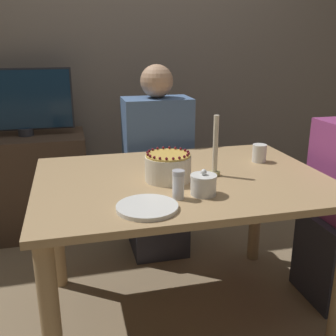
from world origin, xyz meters
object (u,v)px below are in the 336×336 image
object	(u,v)px
cake	(168,167)
tv_monitor	(22,101)
sugar_shaker	(178,184)
person_man_blue_shirt	(157,175)
sugar_bowl	(203,185)
candle	(215,152)

from	to	relation	value
cake	tv_monitor	world-z (taller)	tv_monitor
sugar_shaker	tv_monitor	xyz separation A→B (m)	(-0.68, 1.37, 0.15)
tv_monitor	person_man_blue_shirt	bearing A→B (deg)	-30.60
sugar_bowl	person_man_blue_shirt	distance (m)	0.92
cake	candle	distance (m)	0.23
sugar_bowl	person_man_blue_shirt	size ratio (longest dim) A/B	0.09
cake	sugar_shaker	size ratio (longest dim) A/B	1.77
sugar_shaker	tv_monitor	world-z (taller)	tv_monitor
sugar_shaker	sugar_bowl	bearing A→B (deg)	8.71
sugar_shaker	person_man_blue_shirt	size ratio (longest dim) A/B	0.10
cake	candle	world-z (taller)	candle
cake	person_man_blue_shirt	distance (m)	0.74
sugar_shaker	candle	distance (m)	0.33
cake	person_man_blue_shirt	world-z (taller)	person_man_blue_shirt
cake	candle	bearing A→B (deg)	1.81
cake	sugar_shaker	world-z (taller)	cake
sugar_bowl	candle	distance (m)	0.26
sugar_bowl	sugar_shaker	distance (m)	0.11
person_man_blue_shirt	tv_monitor	distance (m)	1.02
person_man_blue_shirt	candle	bearing A→B (deg)	99.73
sugar_shaker	person_man_blue_shirt	xyz separation A→B (m)	(0.12, 0.90, -0.27)
candle	sugar_shaker	bearing A→B (deg)	-135.76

